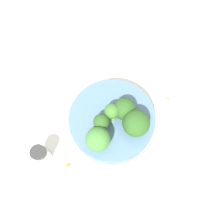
% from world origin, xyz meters
% --- Properties ---
extents(ground_plane, '(3.00, 3.00, 0.00)m').
position_xyz_m(ground_plane, '(0.00, 0.00, 0.00)').
color(ground_plane, silver).
extents(bowl, '(0.20, 0.20, 0.05)m').
position_xyz_m(bowl, '(0.00, 0.00, 0.03)').
color(bowl, slate).
rests_on(bowl, ground_plane).
extents(broccoli_floret_0, '(0.05, 0.05, 0.06)m').
position_xyz_m(broccoli_floret_0, '(-0.06, -0.01, 0.08)').
color(broccoli_floret_0, '#8EB770').
rests_on(broccoli_floret_0, bowl).
extents(broccoli_floret_1, '(0.06, 0.06, 0.06)m').
position_xyz_m(broccoli_floret_1, '(0.01, -0.05, 0.08)').
color(broccoli_floret_1, '#7A9E5B').
rests_on(broccoli_floret_1, bowl).
extents(broccoli_floret_2, '(0.03, 0.03, 0.05)m').
position_xyz_m(broccoli_floret_2, '(-0.00, -0.00, 0.08)').
color(broccoli_floret_2, '#8EB770').
rests_on(broccoli_floret_2, bowl).
extents(broccoli_floret_3, '(0.03, 0.03, 0.05)m').
position_xyz_m(broccoli_floret_3, '(-0.03, 0.01, 0.08)').
color(broccoli_floret_3, '#84AD66').
rests_on(broccoli_floret_3, bowl).
extents(broccoli_floret_4, '(0.05, 0.05, 0.05)m').
position_xyz_m(broccoli_floret_4, '(0.02, -0.02, 0.08)').
color(broccoli_floret_4, '#7A9E5B').
rests_on(broccoli_floret_4, bowl).
extents(pepper_shaker, '(0.03, 0.03, 0.06)m').
position_xyz_m(pepper_shaker, '(-0.15, 0.08, 0.03)').
color(pepper_shaker, silver).
rests_on(pepper_shaker, ground_plane).
extents(almond_crumb_0, '(0.01, 0.01, 0.01)m').
position_xyz_m(almond_crumb_0, '(-0.14, 0.03, 0.00)').
color(almond_crumb_0, olive).
rests_on(almond_crumb_0, ground_plane).
extents(almond_crumb_1, '(0.01, 0.01, 0.01)m').
position_xyz_m(almond_crumb_1, '(0.14, -0.08, 0.00)').
color(almond_crumb_1, olive).
rests_on(almond_crumb_1, ground_plane).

